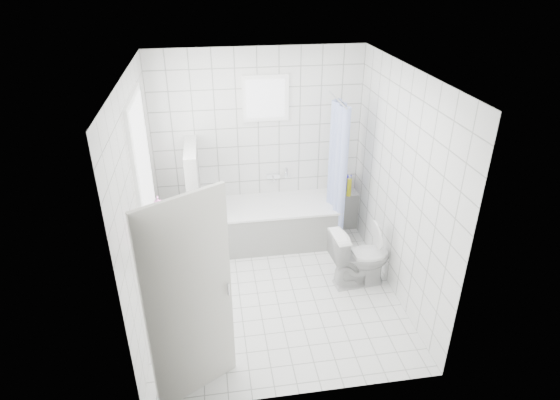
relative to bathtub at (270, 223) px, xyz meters
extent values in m
plane|color=white|center=(-0.09, -1.13, -0.29)|extent=(3.00, 3.00, 0.00)
plane|color=white|center=(-0.09, -1.13, 2.31)|extent=(3.00, 3.00, 0.00)
cube|color=white|center=(-0.09, 0.37, 1.01)|extent=(2.80, 0.02, 2.60)
cube|color=white|center=(-0.09, -2.62, 1.01)|extent=(2.80, 0.02, 2.60)
cube|color=white|center=(-1.49, -1.13, 1.01)|extent=(0.02, 3.00, 2.60)
cube|color=white|center=(1.31, -1.13, 1.01)|extent=(0.02, 3.00, 2.60)
cube|color=white|center=(-1.44, -0.83, 1.31)|extent=(0.01, 0.90, 1.40)
cube|color=white|center=(0.01, 0.33, 1.66)|extent=(0.50, 0.01, 0.50)
cube|color=white|center=(-1.40, -0.83, 0.57)|extent=(0.18, 1.02, 0.08)
cube|color=silver|center=(-1.00, -2.40, 0.71)|extent=(0.71, 0.44, 2.00)
cube|color=white|center=(0.00, 0.00, -0.02)|extent=(1.82, 0.75, 0.55)
cube|color=white|center=(0.00, 0.00, 0.27)|extent=(1.84, 0.77, 0.03)
cube|color=white|center=(-0.99, -0.05, 0.46)|extent=(0.15, 0.85, 1.50)
cube|color=white|center=(1.11, 0.25, -0.02)|extent=(0.40, 0.24, 0.55)
imported|color=white|center=(0.94, -1.10, 0.08)|extent=(0.75, 0.47, 0.74)
cylinder|color=silver|center=(0.86, -0.03, 1.71)|extent=(0.02, 0.80, 0.02)
cube|color=silver|center=(0.10, 0.33, 0.56)|extent=(0.18, 0.06, 0.06)
imported|color=white|center=(-1.39, -0.89, 0.70)|extent=(0.19, 0.19, 0.18)
imported|color=#DF6FC1|center=(-1.39, -0.54, 0.70)|extent=(0.09, 0.10, 0.18)
imported|color=#36B3F3|center=(-1.39, -1.01, 0.70)|extent=(0.11, 0.11, 0.17)
imported|color=#C94E97|center=(-1.39, -1.21, 0.76)|extent=(0.15, 0.15, 0.30)
cylinder|color=#FFF41A|center=(1.15, 0.16, 0.39)|extent=(0.06, 0.06, 0.26)
cylinder|color=red|center=(1.09, 0.29, 0.37)|extent=(0.06, 0.06, 0.22)
cylinder|color=#178D3A|center=(1.05, 0.16, 0.37)|extent=(0.06, 0.06, 0.23)
cylinder|color=#1F19CE|center=(1.19, 0.28, 0.39)|extent=(0.06, 0.06, 0.26)
camera|label=1|loc=(-0.73, -5.55, 3.27)|focal=30.00mm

